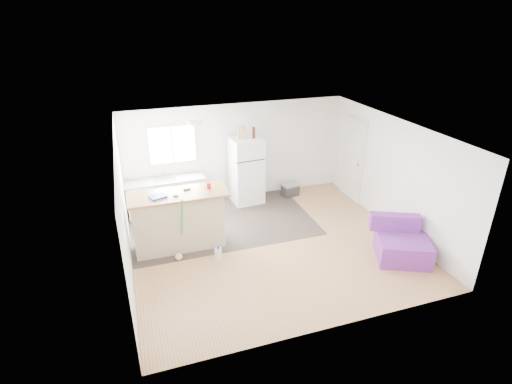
# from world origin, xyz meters

# --- Properties ---
(room) EXTENTS (5.51, 5.01, 2.41)m
(room) POSITION_xyz_m (0.00, 0.00, 1.20)
(room) COLOR #986B40
(room) RESTS_ON ground
(vinyl_zone) EXTENTS (4.05, 2.50, 0.00)m
(vinyl_zone) POSITION_xyz_m (-0.73, 1.25, 0.00)
(vinyl_zone) COLOR #302824
(vinyl_zone) RESTS_ON floor
(window) EXTENTS (1.18, 0.06, 0.98)m
(window) POSITION_xyz_m (-1.55, 2.49, 1.55)
(window) COLOR white
(window) RESTS_ON back_wall
(interior_door) EXTENTS (0.11, 0.92, 2.10)m
(interior_door) POSITION_xyz_m (2.72, 1.55, 1.02)
(interior_door) COLOR white
(interior_door) RESTS_ON right_wall
(ceiling_fixture) EXTENTS (0.30, 0.30, 0.07)m
(ceiling_fixture) POSITION_xyz_m (-1.20, 1.20, 2.36)
(ceiling_fixture) COLOR white
(ceiling_fixture) RESTS_ON ceiling
(kitchen_cabinets) EXTENTS (1.86, 0.63, 1.09)m
(kitchen_cabinets) POSITION_xyz_m (-1.83, 2.21, 0.42)
(kitchen_cabinets) COLOR white
(kitchen_cabinets) RESTS_ON floor
(peninsula) EXTENTS (1.92, 0.74, 1.18)m
(peninsula) POSITION_xyz_m (-1.77, 0.54, 0.60)
(peninsula) COLOR #C6B28F
(peninsula) RESTS_ON floor
(refrigerator) EXTENTS (0.78, 0.75, 1.64)m
(refrigerator) POSITION_xyz_m (0.14, 2.14, 0.82)
(refrigerator) COLOR white
(refrigerator) RESTS_ON floor
(cooler) EXTENTS (0.47, 0.36, 0.33)m
(cooler) POSITION_xyz_m (1.31, 2.10, 0.17)
(cooler) COLOR #2D2E30
(cooler) RESTS_ON floor
(purple_seat) EXTENTS (1.24, 1.24, 0.78)m
(purple_seat) POSITION_xyz_m (2.23, -1.20, 0.28)
(purple_seat) COLOR purple
(purple_seat) RESTS_ON floor
(cleaner_jug) EXTENTS (0.15, 0.12, 0.28)m
(cleaner_jug) POSITION_xyz_m (-1.15, -0.16, 0.12)
(cleaner_jug) COLOR silver
(cleaner_jug) RESTS_ON floor
(mop) EXTENTS (0.24, 0.36, 1.29)m
(mop) POSITION_xyz_m (-1.85, 0.10, 0.23)
(mop) COLOR green
(mop) RESTS_ON floor
(red_cup) EXTENTS (0.09, 0.09, 0.12)m
(red_cup) POSITION_xyz_m (-1.12, 0.58, 1.24)
(red_cup) COLOR red
(red_cup) RESTS_ON peninsula
(blue_tray) EXTENTS (0.36, 0.31, 0.04)m
(blue_tray) POSITION_xyz_m (-2.12, 0.47, 1.20)
(blue_tray) COLOR #143AC4
(blue_tray) RESTS_ON peninsula
(tool_a) EXTENTS (0.15, 0.07, 0.03)m
(tool_a) POSITION_xyz_m (-1.54, 0.65, 1.19)
(tool_a) COLOR black
(tool_a) RESTS_ON peninsula
(tool_b) EXTENTS (0.11, 0.06, 0.03)m
(tool_b) POSITION_xyz_m (-1.79, 0.42, 1.19)
(tool_b) COLOR black
(tool_b) RESTS_ON peninsula
(cardboard_box) EXTENTS (0.21, 0.12, 0.30)m
(cardboard_box) POSITION_xyz_m (0.03, 2.12, 1.79)
(cardboard_box) COLOR tan
(cardboard_box) RESTS_ON refrigerator
(bottle_left) EXTENTS (0.07, 0.07, 0.25)m
(bottle_left) POSITION_xyz_m (0.31, 2.07, 1.77)
(bottle_left) COLOR #39150A
(bottle_left) RESTS_ON refrigerator
(bottle_right) EXTENTS (0.07, 0.07, 0.25)m
(bottle_right) POSITION_xyz_m (0.33, 2.15, 1.77)
(bottle_right) COLOR #39150A
(bottle_right) RESTS_ON refrigerator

